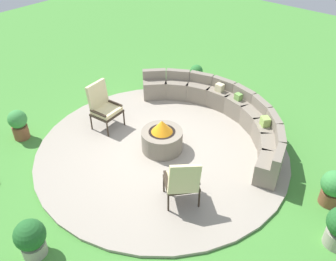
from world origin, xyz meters
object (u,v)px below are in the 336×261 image
at_px(fire_pit, 162,138).
at_px(potted_plant_1, 19,123).
at_px(potted_plant_3, 334,187).
at_px(potted_plant_0, 196,74).
at_px(curved_stone_bench, 224,111).
at_px(lounge_chair_front_right, 182,181).
at_px(lounge_chair_front_left, 103,106).
at_px(potted_plant_5, 31,238).

relative_size(fire_pit, potted_plant_1, 1.23).
bearing_deg(potted_plant_3, potted_plant_0, 155.86).
relative_size(curved_stone_bench, potted_plant_0, 7.40).
bearing_deg(potted_plant_1, curved_stone_bench, 47.30).
relative_size(curved_stone_bench, lounge_chair_front_right, 4.50).
bearing_deg(potted_plant_1, potted_plant_3, 22.89).
bearing_deg(potted_plant_3, lounge_chair_front_right, -138.62).
xyz_separation_m(curved_stone_bench, lounge_chair_front_left, (-2.09, -2.01, 0.27)).
distance_m(fire_pit, curved_stone_bench, 1.84).
height_order(fire_pit, potted_plant_1, fire_pit).
bearing_deg(fire_pit, curved_stone_bench, 75.96).
bearing_deg(potted_plant_0, potted_plant_1, -107.87).
xyz_separation_m(potted_plant_3, potted_plant_5, (-3.23, -4.22, -0.02)).
distance_m(fire_pit, potted_plant_5, 3.36).
relative_size(lounge_chair_front_right, potted_plant_0, 1.64).
height_order(curved_stone_bench, potted_plant_3, curved_stone_bench).
relative_size(lounge_chair_front_left, potted_plant_5, 1.59).
bearing_deg(fire_pit, potted_plant_1, -148.05).
bearing_deg(fire_pit, lounge_chair_front_right, -35.84).
distance_m(fire_pit, potted_plant_3, 3.52).
height_order(lounge_chair_front_left, potted_plant_3, lounge_chair_front_left).
relative_size(lounge_chair_front_left, potted_plant_1, 1.53).
relative_size(curved_stone_bench, lounge_chair_front_left, 4.07).
height_order(lounge_chair_front_left, potted_plant_5, lounge_chair_front_left).
xyz_separation_m(fire_pit, potted_plant_3, (3.41, 0.87, 0.05)).
distance_m(fire_pit, potted_plant_1, 3.34).
distance_m(lounge_chair_front_right, potted_plant_3, 2.78).
distance_m(potted_plant_3, potted_plant_5, 5.32).
distance_m(fire_pit, lounge_chair_front_right, 1.66).
height_order(potted_plant_0, potted_plant_5, potted_plant_5).
xyz_separation_m(potted_plant_1, potted_plant_5, (3.01, -1.59, -0.03)).
height_order(lounge_chair_front_right, potted_plant_0, lounge_chair_front_right).
bearing_deg(lounge_chair_front_left, potted_plant_0, 168.02).
distance_m(lounge_chair_front_right, potted_plant_1, 4.24).
bearing_deg(curved_stone_bench, potted_plant_5, -92.98).
relative_size(potted_plant_0, potted_plant_1, 0.84).
distance_m(curved_stone_bench, potted_plant_1, 4.83).
xyz_separation_m(potted_plant_0, potted_plant_5, (1.48, -6.33, 0.04)).
bearing_deg(potted_plant_0, fire_pit, -66.45).
xyz_separation_m(lounge_chair_front_right, potted_plant_0, (-2.63, 3.95, -0.26)).
height_order(potted_plant_1, potted_plant_3, potted_plant_3).
xyz_separation_m(curved_stone_bench, potted_plant_0, (-1.75, 1.20, -0.03)).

